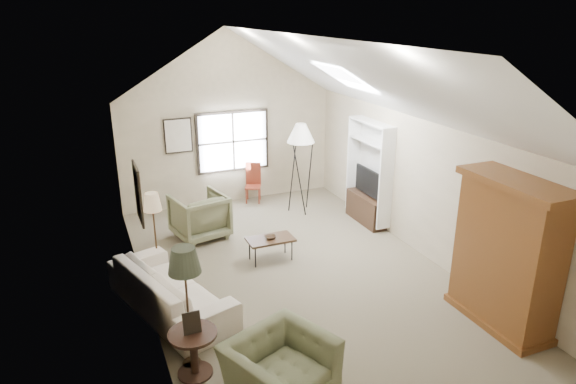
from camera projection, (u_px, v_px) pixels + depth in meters
name	position (u px, v px, depth m)	size (l,w,h in m)	color
room_shell	(298.00, 88.00, 7.80)	(5.01, 8.01, 4.00)	#6C624D
window	(233.00, 141.00, 11.87)	(1.72, 0.08, 1.42)	black
skylight	(345.00, 77.00, 9.04)	(0.80, 1.20, 0.52)	white
wall_art	(160.00, 162.00, 9.30)	(1.97, 3.71, 0.88)	black
armoire	(507.00, 254.00, 7.21)	(0.60, 1.50, 2.20)	brown
tv_alcove	(369.00, 171.00, 10.73)	(0.32, 1.30, 2.10)	white
media_console	(366.00, 209.00, 11.01)	(0.34, 1.18, 0.60)	#382316
tv_panel	(368.00, 181.00, 10.80)	(0.05, 0.90, 0.55)	black
sofa	(170.00, 289.00, 7.76)	(2.44, 0.95, 0.71)	beige
armchair_near	(280.00, 370.00, 5.99)	(1.15, 1.01, 0.75)	#656849
armchair_far	(199.00, 216.00, 10.22)	(0.97, 1.00, 0.91)	#606245
coffee_table	(271.00, 249.00, 9.35)	(0.84, 0.47, 0.43)	#3D2C19
bowl	(271.00, 237.00, 9.27)	(0.20, 0.20, 0.05)	#3C2C18
side_table	(194.00, 353.00, 6.39)	(0.61, 0.61, 0.61)	#341D15
side_chair	(253.00, 183.00, 12.11)	(0.36, 0.36, 0.92)	maroon
tripod_lamp	(301.00, 168.00, 11.32)	(0.60, 0.60, 2.06)	white
dark_lamp	(188.00, 307.00, 6.38)	(0.41, 0.41, 1.70)	#272B1E
tan_lamp	(155.00, 234.00, 8.67)	(0.31, 0.31, 1.53)	tan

